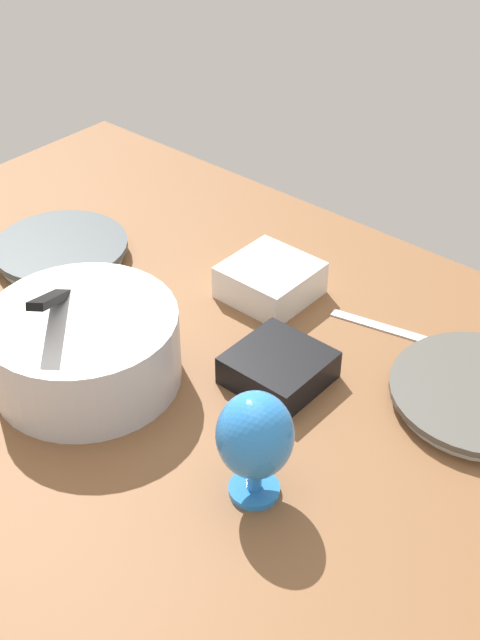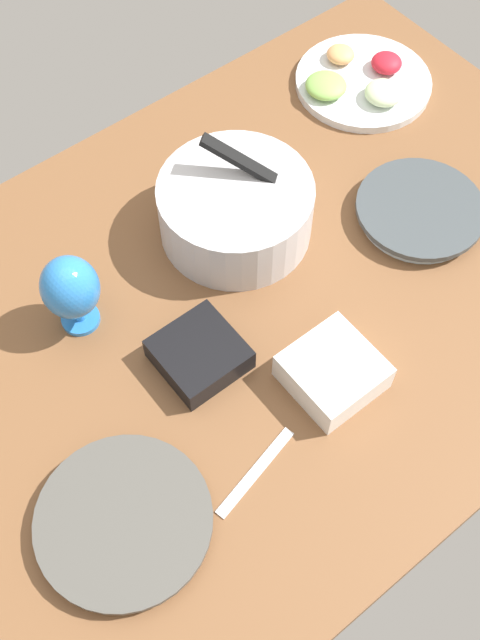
{
  "view_description": "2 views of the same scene",
  "coord_description": "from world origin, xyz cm",
  "px_view_note": "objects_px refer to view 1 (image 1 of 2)",
  "views": [
    {
      "loc": [
        -71.76,
        72.98,
        85.12
      ],
      "look_at": [
        -4.26,
        -5.29,
        7.06
      ],
      "focal_mm": 47.22,
      "sensor_mm": 36.0,
      "label": 1
    },
    {
      "loc": [
        -45.14,
        -57.27,
        115.25
      ],
      "look_at": [
        -4.67,
        -5.79,
        7.06
      ],
      "focal_mm": 42.63,
      "sensor_mm": 36.0,
      "label": 2
    }
  ],
  "objects_px": {
    "hurricane_glass_blue": "(255,438)",
    "square_bowl_white": "(270,279)",
    "mixing_bowl": "(84,345)",
    "square_bowl_black": "(279,366)",
    "dinner_plate_right": "(61,250)"
  },
  "relations": [
    {
      "from": "mixing_bowl",
      "to": "square_bowl_white",
      "type": "relative_size",
      "value": 2.01
    },
    {
      "from": "hurricane_glass_blue",
      "to": "square_bowl_white",
      "type": "distance_m",
      "value": 0.46
    },
    {
      "from": "dinner_plate_right",
      "to": "hurricane_glass_blue",
      "type": "bearing_deg",
      "value": 162.35
    },
    {
      "from": "dinner_plate_right",
      "to": "hurricane_glass_blue",
      "type": "height_order",
      "value": "hurricane_glass_blue"
    },
    {
      "from": "square_bowl_black",
      "to": "dinner_plate_right",
      "type": "bearing_deg",
      "value": -0.72
    },
    {
      "from": "mixing_bowl",
      "to": "square_bowl_white",
      "type": "xyz_separation_m",
      "value": [
        -0.07,
        -0.35,
        -0.03
      ]
    },
    {
      "from": "dinner_plate_right",
      "to": "mixing_bowl",
      "type": "height_order",
      "value": "mixing_bowl"
    },
    {
      "from": "mixing_bowl",
      "to": "hurricane_glass_blue",
      "type": "xyz_separation_m",
      "value": [
        -0.34,
        0.01,
        0.04
      ]
    },
    {
      "from": "dinner_plate_right",
      "to": "square_bowl_white",
      "type": "distance_m",
      "value": 0.4
    },
    {
      "from": "dinner_plate_right",
      "to": "mixing_bowl",
      "type": "relative_size",
      "value": 0.86
    },
    {
      "from": "hurricane_glass_blue",
      "to": "square_bowl_black",
      "type": "distance_m",
      "value": 0.24
    },
    {
      "from": "mixing_bowl",
      "to": "square_bowl_black",
      "type": "xyz_separation_m",
      "value": [
        -0.22,
        -0.19,
        -0.04
      ]
    },
    {
      "from": "mixing_bowl",
      "to": "hurricane_glass_blue",
      "type": "bearing_deg",
      "value": 178.38
    },
    {
      "from": "square_bowl_white",
      "to": "square_bowl_black",
      "type": "height_order",
      "value": "square_bowl_white"
    },
    {
      "from": "hurricane_glass_blue",
      "to": "square_bowl_white",
      "type": "bearing_deg",
      "value": -53.45
    }
  ]
}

